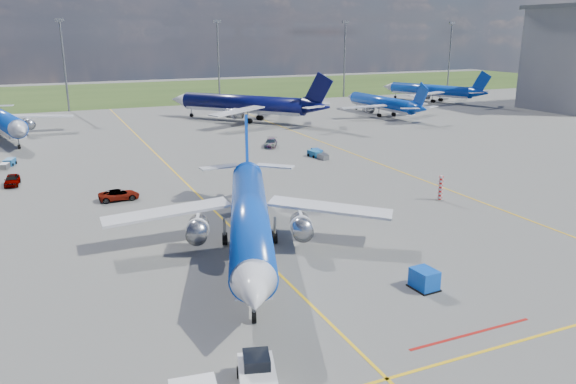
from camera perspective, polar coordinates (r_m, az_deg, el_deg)
name	(u,v)px	position (r m, az deg, el deg)	size (l,w,h in m)	color
ground	(262,257)	(50.65, -2.62, -6.66)	(400.00, 400.00, 0.00)	#5A5A57
grass_strip	(95,94)	(195.35, -19.05, 9.38)	(400.00, 80.00, 0.01)	#2D4719
taxiway_lines	(188,184)	(75.87, -10.13, 0.84)	(60.25, 160.00, 0.02)	yellow
floodlight_masts	(145,59)	(156.12, -14.31, 12.94)	(202.20, 0.50, 22.70)	slate
warning_post	(441,188)	(69.42, 15.24, 0.38)	(0.50, 0.50, 3.00)	red
bg_jet_nnw	(4,138)	(120.08, -26.90, 4.90)	(29.66, 38.93, 10.20)	#0D43C1
bg_jet_n	(243,121)	(128.87, -4.55, 7.22)	(32.30, 42.39, 11.10)	#070A41
bg_jet_ne	(381,115)	(138.96, 9.43, 7.69)	(25.56, 33.54, 8.79)	#0D43C1
bg_jet_ene	(430,101)	(170.55, 14.18, 8.92)	(26.81, 35.19, 9.22)	#0D43C1
main_airliner	(251,253)	(51.69, -3.83, -6.20)	(29.26, 38.40, 10.06)	#0D43C1
pushback_tug	(257,377)	(33.33, -3.14, -18.22)	(3.05, 5.62, 1.87)	silver
uld_container	(424,279)	(45.76, 13.68, -8.59)	(1.61, 2.01, 1.61)	blue
service_car_a	(12,180)	(82.24, -26.23, 1.11)	(1.72, 4.28, 1.46)	#999999
service_car_b	(119,195)	(70.22, -16.79, -0.28)	(2.19, 4.75, 1.32)	#999999
service_car_c	(271,143)	(98.85, -1.77, 5.01)	(1.99, 4.89, 1.42)	#999999
baggage_tug_w	(319,153)	(91.65, 3.14, 3.96)	(1.53, 4.45, 0.98)	#1B55A6
baggage_tug_c	(8,163)	(94.20, -26.58, 2.61)	(2.34, 4.55, 0.99)	#1A5E9E
baggage_tug_e	(317,155)	(90.34, 3.00, 3.79)	(1.87, 4.57, 1.00)	#1B67A3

